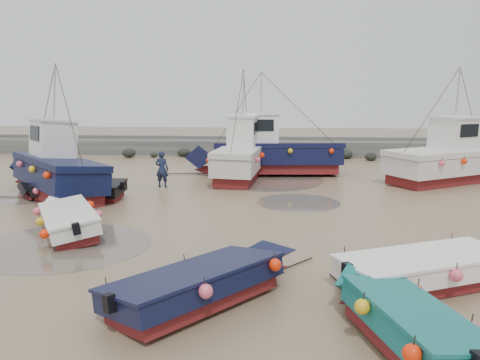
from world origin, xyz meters
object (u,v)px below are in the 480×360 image
object	(u,v)px
dinghy_4	(72,188)
cabin_boat_3	(448,158)
cabin_boat_0	(52,168)
dinghy_2	(400,314)
cabin_boat_1	(241,155)
cabin_boat_2	(268,153)
dinghy_0	(69,216)
person	(162,187)
dinghy_1	(209,278)
dinghy_3	(438,265)

from	to	relation	value
dinghy_4	cabin_boat_3	size ratio (longest dim) A/B	0.75
cabin_boat_0	dinghy_4	bearing A→B (deg)	-73.15
dinghy_2	cabin_boat_3	xyz separation A→B (m)	(6.68, 18.03, 0.81)
cabin_boat_1	cabin_boat_2	size ratio (longest dim) A/B	0.88
dinghy_0	cabin_boat_3	xyz separation A→B (m)	(16.41, 11.37, 0.83)
cabin_boat_2	person	size ratio (longest dim) A/B	5.73
dinghy_1	person	xyz separation A→B (m)	(-4.76, 13.62, -0.54)
dinghy_3	cabin_boat_2	bearing A→B (deg)	170.53
cabin_boat_1	dinghy_2	bearing A→B (deg)	-71.64
cabin_boat_0	cabin_boat_2	xyz separation A→B (m)	(9.93, 7.38, -0.03)
dinghy_0	cabin_boat_0	bearing A→B (deg)	89.27
dinghy_4	cabin_boat_1	distance (m)	9.77
dinghy_0	dinghy_2	world-z (taller)	same
dinghy_1	dinghy_3	distance (m)	5.66
dinghy_1	cabin_boat_1	world-z (taller)	cabin_boat_1
cabin_boat_3	cabin_boat_0	bearing A→B (deg)	-107.49
cabin_boat_3	person	size ratio (longest dim) A/B	4.53
dinghy_0	person	xyz separation A→B (m)	(1.08, 8.38, -0.54)
cabin_boat_1	dinghy_3	bearing A→B (deg)	-63.85
cabin_boat_0	cabin_boat_2	world-z (taller)	same
cabin_boat_0	cabin_boat_2	bearing A→B (deg)	-7.66
dinghy_2	cabin_boat_3	size ratio (longest dim) A/B	0.62
dinghy_0	dinghy_1	distance (m)	7.84
dinghy_0	dinghy_3	size ratio (longest dim) A/B	0.92
cabin_boat_0	cabin_boat_1	world-z (taller)	same
dinghy_4	cabin_boat_2	xyz separation A→B (m)	(8.62, 8.11, 0.77)
person	cabin_boat_1	bearing A→B (deg)	-135.26
cabin_boat_3	dinghy_2	bearing A→B (deg)	-53.66
dinghy_1	dinghy_4	distance (m)	13.02
dinghy_0	dinghy_1	xyz separation A→B (m)	(5.84, -5.24, 0.00)
dinghy_3	dinghy_1	bearing A→B (deg)	-100.77
dinghy_1	dinghy_0	bearing A→B (deg)	177.12
dinghy_0	cabin_boat_2	distance (m)	14.59
dinghy_2	cabin_boat_2	world-z (taller)	cabin_boat_2
dinghy_1	cabin_boat_1	size ratio (longest dim) A/B	0.58
dinghy_4	dinghy_3	bearing A→B (deg)	-122.31
dinghy_0	dinghy_1	world-z (taller)	same
dinghy_2	person	distance (m)	17.37
dinghy_0	cabin_boat_1	world-z (taller)	cabin_boat_1
dinghy_2	dinghy_1	bearing A→B (deg)	142.40
cabin_boat_1	dinghy_0	bearing A→B (deg)	-109.35
dinghy_1	dinghy_4	size ratio (longest dim) A/B	0.86
dinghy_1	dinghy_2	xyz separation A→B (m)	(3.89, -1.43, 0.02)
cabin_boat_3	person	xyz separation A→B (m)	(-15.33, -2.98, -1.36)
dinghy_0	dinghy_4	size ratio (longest dim) A/B	0.91
dinghy_2	cabin_boat_2	bearing A→B (deg)	82.18
dinghy_1	cabin_boat_2	world-z (taller)	cabin_boat_2
dinghy_4	cabin_boat_2	world-z (taller)	cabin_boat_2
dinghy_3	dinghy_4	xyz separation A→B (m)	(-13.53, 8.76, 0.01)
dinghy_1	cabin_boat_0	bearing A→B (deg)	169.58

